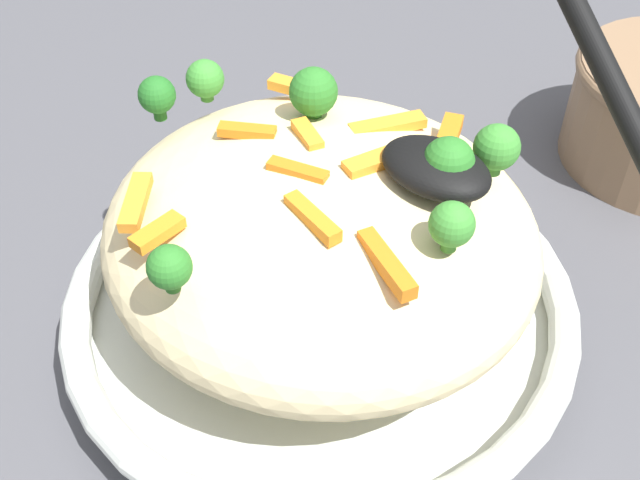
# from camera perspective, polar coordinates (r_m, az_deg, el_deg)

# --- Properties ---
(ground_plane) EXTENTS (2.40, 2.40, 0.00)m
(ground_plane) POSITION_cam_1_polar(r_m,az_deg,el_deg) (0.46, 0.00, -6.61)
(ground_plane) COLOR #4C4C51
(serving_bowl) EXTENTS (0.29, 0.29, 0.04)m
(serving_bowl) POSITION_cam_1_polar(r_m,az_deg,el_deg) (0.44, 0.00, -4.88)
(serving_bowl) COLOR silver
(serving_bowl) RESTS_ON ground_plane
(pasta_mound) EXTENTS (0.23, 0.22, 0.09)m
(pasta_mound) POSITION_cam_1_polar(r_m,az_deg,el_deg) (0.40, 0.00, 0.60)
(pasta_mound) COLOR beige
(pasta_mound) RESTS_ON serving_bowl
(carrot_piece_0) EXTENTS (0.03, 0.02, 0.01)m
(carrot_piece_0) POSITION_cam_1_polar(r_m,az_deg,el_deg) (0.41, -5.10, 8.17)
(carrot_piece_0) COLOR orange
(carrot_piece_0) RESTS_ON pasta_mound
(carrot_piece_1) EXTENTS (0.01, 0.03, 0.01)m
(carrot_piece_1) POSITION_cam_1_polar(r_m,az_deg,el_deg) (0.36, -11.86, 0.57)
(carrot_piece_1) COLOR orange
(carrot_piece_1) RESTS_ON pasta_mound
(carrot_piece_2) EXTENTS (0.04, 0.02, 0.01)m
(carrot_piece_2) POSITION_cam_1_polar(r_m,az_deg,el_deg) (0.35, -0.56, 1.63)
(carrot_piece_2) COLOR orange
(carrot_piece_2) RESTS_ON pasta_mound
(carrot_piece_3) EXTENTS (0.03, 0.04, 0.01)m
(carrot_piece_3) POSITION_cam_1_polar(r_m,az_deg,el_deg) (0.42, 4.56, 8.59)
(carrot_piece_3) COLOR orange
(carrot_piece_3) RESTS_ON pasta_mound
(carrot_piece_4) EXTENTS (0.03, 0.02, 0.01)m
(carrot_piece_4) POSITION_cam_1_polar(r_m,az_deg,el_deg) (0.37, -1.65, 5.08)
(carrot_piece_4) COLOR orange
(carrot_piece_4) RESTS_ON pasta_mound
(carrot_piece_5) EXTENTS (0.04, 0.02, 0.01)m
(carrot_piece_5) POSITION_cam_1_polar(r_m,az_deg,el_deg) (0.44, -1.53, 11.09)
(carrot_piece_5) COLOR orange
(carrot_piece_5) RESTS_ON pasta_mound
(carrot_piece_6) EXTENTS (0.02, 0.04, 0.01)m
(carrot_piece_6) POSITION_cam_1_polar(r_m,az_deg,el_deg) (0.38, 4.24, 5.86)
(carrot_piece_6) COLOR orange
(carrot_piece_6) RESTS_ON pasta_mound
(carrot_piece_7) EXTENTS (0.03, 0.02, 0.01)m
(carrot_piece_7) POSITION_cam_1_polar(r_m,az_deg,el_deg) (0.40, -0.93, 7.71)
(carrot_piece_7) COLOR orange
(carrot_piece_7) RESTS_ON pasta_mound
(carrot_piece_8) EXTENTS (0.04, 0.02, 0.01)m
(carrot_piece_8) POSITION_cam_1_polar(r_m,az_deg,el_deg) (0.33, 4.91, -1.75)
(carrot_piece_8) COLOR orange
(carrot_piece_8) RESTS_ON pasta_mound
(carrot_piece_9) EXTENTS (0.03, 0.04, 0.01)m
(carrot_piece_9) POSITION_cam_1_polar(r_m,az_deg,el_deg) (0.37, -13.40, 2.76)
(carrot_piece_9) COLOR orange
(carrot_piece_9) RESTS_ON pasta_mound
(carrot_piece_10) EXTENTS (0.02, 0.04, 0.01)m
(carrot_piece_10) POSITION_cam_1_polar(r_m,az_deg,el_deg) (0.41, 9.36, 7.34)
(carrot_piece_10) COLOR orange
(carrot_piece_10) RESTS_ON pasta_mound
(broccoli_floret_0) EXTENTS (0.02, 0.02, 0.02)m
(broccoli_floret_0) POSITION_cam_1_polar(r_m,az_deg,el_deg) (0.34, 9.92, 1.34)
(broccoli_floret_0) COLOR #377928
(broccoli_floret_0) RESTS_ON pasta_mound
(broccoli_floret_1) EXTENTS (0.03, 0.03, 0.03)m
(broccoli_floret_1) POSITION_cam_1_polar(r_m,az_deg,el_deg) (0.41, -0.49, 10.80)
(broccoli_floret_1) COLOR #296820
(broccoli_floret_1) RESTS_ON pasta_mound
(broccoli_floret_2) EXTENTS (0.02, 0.02, 0.02)m
(broccoli_floret_2) POSITION_cam_1_polar(r_m,az_deg,el_deg) (0.32, -10.71, -2.22)
(broccoli_floret_2) COLOR #296820
(broccoli_floret_2) RESTS_ON pasta_mound
(broccoli_floret_3) EXTENTS (0.03, 0.03, 0.03)m
(broccoli_floret_3) POSITION_cam_1_polar(r_m,az_deg,el_deg) (0.37, 9.40, 5.58)
(broccoli_floret_3) COLOR #296820
(broccoli_floret_3) RESTS_ON pasta_mound
(broccoli_floret_4) EXTENTS (0.02, 0.02, 0.02)m
(broccoli_floret_4) POSITION_cam_1_polar(r_m,az_deg,el_deg) (0.42, -11.90, 10.35)
(broccoli_floret_4) COLOR #205B1C
(broccoli_floret_4) RESTS_ON pasta_mound
(broccoli_floret_5) EXTENTS (0.02, 0.02, 0.02)m
(broccoli_floret_5) POSITION_cam_1_polar(r_m,az_deg,el_deg) (0.44, -8.45, 11.62)
(broccoli_floret_5) COLOR #377928
(broccoli_floret_5) RESTS_ON pasta_mound
(broccoli_floret_6) EXTENTS (0.02, 0.02, 0.03)m
(broccoli_floret_6) POSITION_cam_1_polar(r_m,az_deg,el_deg) (0.39, 12.86, 6.62)
(broccoli_floret_6) COLOR #377928
(broccoli_floret_6) RESTS_ON pasta_mound
(serving_spoon) EXTENTS (0.15, 0.14, 0.10)m
(serving_spoon) POSITION_cam_1_polar(r_m,az_deg,el_deg) (0.37, 13.05, 8.11)
(serving_spoon) COLOR black
(serving_spoon) RESTS_ON pasta_mound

